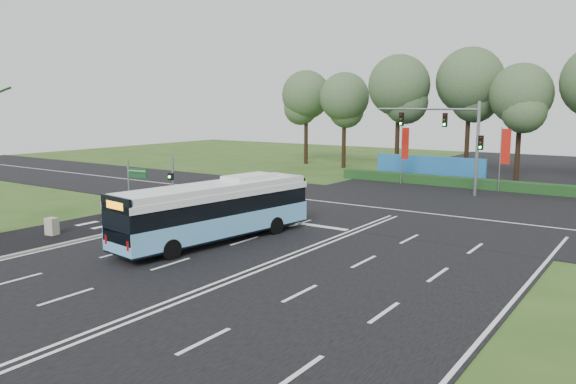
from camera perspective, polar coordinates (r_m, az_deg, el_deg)
The scene contains 15 objects.
ground at distance 26.24m, azimuth 1.24°, elevation -6.05°, with size 120.00×120.00×0.00m, color #2C501A.
road_main at distance 26.24m, azimuth 1.24°, elevation -6.01°, with size 20.00×120.00×0.04m, color black.
road_cross at distance 36.61m, azimuth 11.65°, elevation -1.90°, with size 120.00×14.00×0.05m, color black.
bike_path at distance 32.80m, azimuth -20.42°, elevation -3.53°, with size 5.00×18.00×0.06m, color black.
kerb_strip at distance 30.89m, azimuth -17.86°, elevation -4.08°, with size 0.25×18.00×0.12m, color gray.
city_bus at distance 27.85m, azimuth -7.34°, elevation -1.89°, with size 3.77×11.22×3.16m.
pedestrian_signal at distance 34.00m, azimuth -11.64°, elevation 0.71°, with size 0.35×0.43×3.71m.
street_sign at distance 34.43m, azimuth -15.47°, elevation 1.04°, with size 1.35×0.35×3.52m.
utility_cabinet at distance 31.64m, azimuth -22.86°, elevation -3.29°, with size 0.57×0.48×0.95m, color #B2A88F.
banner_flag_left at distance 48.30m, azimuth 11.72°, elevation 4.49°, with size 0.72×0.20×4.94m.
banner_flag_mid at distance 46.15m, azimuth 21.11°, elevation 3.95°, with size 0.74×0.10×5.03m.
traffic_light_gantry at distance 43.93m, azimuth 16.48°, elevation 5.80°, with size 8.41×0.28×7.00m.
hedge at distance 48.17m, azimuth 17.53°, elevation 0.90°, with size 22.00×1.20×0.80m, color #153A19.
blue_hoarding at distance 51.72m, azimuth 14.16°, elevation 2.35°, with size 10.00×0.30×2.20m, color #2069AE.
eucalyptus_row at distance 55.01m, azimuth 19.01°, elevation 10.20°, with size 41.59×8.23×12.68m.
Camera 1 is at (13.96, -21.16, 6.78)m, focal length 35.00 mm.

